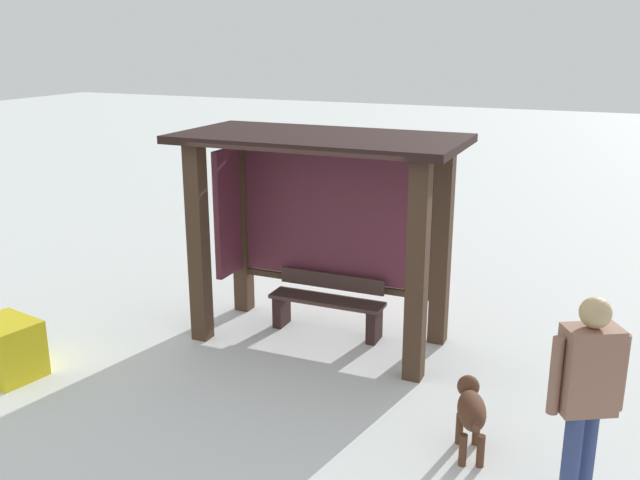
{
  "coord_description": "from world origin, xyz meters",
  "views": [
    {
      "loc": [
        3.2,
        -7.42,
        3.64
      ],
      "look_at": [
        -0.05,
        0.13,
        1.25
      ],
      "focal_mm": 39.6,
      "sensor_mm": 36.0,
      "label": 1
    }
  ],
  "objects_px": {
    "bus_shelter": "(318,198)",
    "grit_bin": "(7,349)",
    "dog": "(471,410)",
    "bench_left_inside": "(328,305)",
    "person_walking": "(587,389)"
  },
  "relations": [
    {
      "from": "bus_shelter",
      "to": "grit_bin",
      "type": "distance_m",
      "value": 3.89
    },
    {
      "from": "bus_shelter",
      "to": "dog",
      "type": "relative_size",
      "value": 3.9
    },
    {
      "from": "grit_bin",
      "to": "dog",
      "type": "bearing_deg",
      "value": 6.07
    },
    {
      "from": "bus_shelter",
      "to": "bench_left_inside",
      "type": "distance_m",
      "value": 1.41
    },
    {
      "from": "person_walking",
      "to": "dog",
      "type": "bearing_deg",
      "value": 153.23
    },
    {
      "from": "person_walking",
      "to": "dog",
      "type": "height_order",
      "value": "person_walking"
    },
    {
      "from": "grit_bin",
      "to": "person_walking",
      "type": "bearing_deg",
      "value": 0.56
    },
    {
      "from": "bus_shelter",
      "to": "person_walking",
      "type": "relative_size",
      "value": 1.83
    },
    {
      "from": "dog",
      "to": "grit_bin",
      "type": "bearing_deg",
      "value": -173.93
    },
    {
      "from": "dog",
      "to": "grit_bin",
      "type": "distance_m",
      "value": 5.03
    },
    {
      "from": "bench_left_inside",
      "to": "dog",
      "type": "height_order",
      "value": "bench_left_inside"
    },
    {
      "from": "dog",
      "to": "bench_left_inside",
      "type": "bearing_deg",
      "value": 138.32
    },
    {
      "from": "bus_shelter",
      "to": "bench_left_inside",
      "type": "bearing_deg",
      "value": 54.73
    },
    {
      "from": "bench_left_inside",
      "to": "person_walking",
      "type": "bearing_deg",
      "value": -37.79
    },
    {
      "from": "bench_left_inside",
      "to": "dog",
      "type": "bearing_deg",
      "value": -41.68
    }
  ]
}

